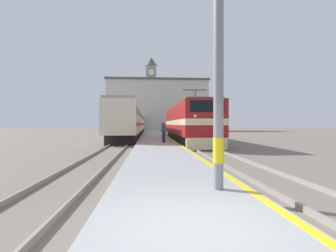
% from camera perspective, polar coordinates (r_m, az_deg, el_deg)
% --- Properties ---
extents(ground_plane, '(200.00, 200.00, 0.00)m').
position_cam_1_polar(ground_plane, '(33.87, -3.02, -2.65)').
color(ground_plane, '#70665B').
extents(platform, '(3.42, 140.00, 0.29)m').
position_cam_1_polar(platform, '(28.87, -2.80, -2.90)').
color(platform, '#999999').
rests_on(platform, ground).
extents(rail_track_near, '(2.84, 140.00, 0.16)m').
position_cam_1_polar(rail_track_near, '(29.12, 3.33, -3.09)').
color(rail_track_near, '#70665B').
rests_on(rail_track_near, ground).
extents(rail_track_far, '(2.84, 140.00, 0.16)m').
position_cam_1_polar(rail_track_far, '(28.97, -9.11, -3.11)').
color(rail_track_far, '#70665B').
rests_on(rail_track_far, ground).
extents(locomotive_train, '(2.92, 18.78, 4.68)m').
position_cam_1_polar(locomotive_train, '(26.54, 4.06, 0.61)').
color(locomotive_train, black).
rests_on(locomotive_train, ground).
extents(passenger_train, '(2.92, 45.98, 4.10)m').
position_cam_1_polar(passenger_train, '(44.02, -7.46, 0.92)').
color(passenger_train, black).
rests_on(passenger_train, ground).
extents(catenary_mast, '(2.53, 0.25, 7.71)m').
position_cam_1_polar(catenary_mast, '(6.66, 11.87, 21.12)').
color(catenary_mast, gray).
rests_on(catenary_mast, platform).
extents(person_on_platform, '(0.34, 0.34, 1.82)m').
position_cam_1_polar(person_on_platform, '(21.73, -0.96, -1.05)').
color(person_on_platform, '#23232D').
rests_on(person_on_platform, platform).
extents(clock_tower, '(3.78, 3.78, 22.15)m').
position_cam_1_polar(clock_tower, '(80.19, -3.69, 7.51)').
color(clock_tower, '#ADA393').
rests_on(clock_tower, ground).
extents(station_building, '(27.42, 9.67, 13.94)m').
position_cam_1_polar(station_building, '(72.74, -2.33, 4.49)').
color(station_building, beige).
rests_on(station_building, ground).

